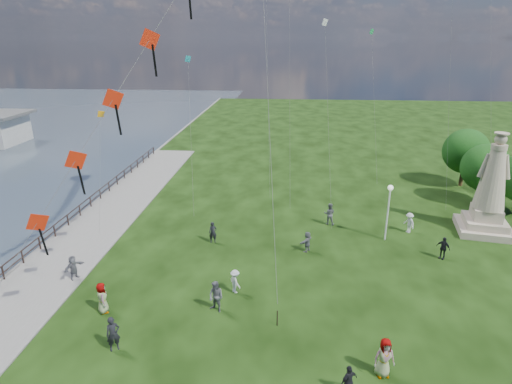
# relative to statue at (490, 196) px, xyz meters

# --- Properties ---
(waterfront) EXTENTS (200.00, 200.00, 1.51)m
(waterfront) POSITION_rel_statue_xyz_m (-31.10, -6.69, -2.97)
(waterfront) COLOR #34404F
(waterfront) RESTS_ON ground
(statue) EXTENTS (4.39, 4.39, 7.69)m
(statue) POSITION_rel_statue_xyz_m (0.00, 0.00, 0.00)
(statue) COLOR tan
(statue) RESTS_ON ground
(lamppost) EXTENTS (0.39, 0.39, 4.25)m
(lamppost) POSITION_rel_statue_xyz_m (-7.80, -2.05, 0.16)
(lamppost) COLOR silver
(lamppost) RESTS_ON ground
(tree_row) EXTENTS (6.07, 11.43, 5.76)m
(tree_row) POSITION_rel_statue_xyz_m (2.74, 7.37, 0.48)
(tree_row) COLOR #382314
(tree_row) RESTS_ON ground
(person_0) EXTENTS (0.77, 0.71, 1.76)m
(person_0) POSITION_rel_statue_xyz_m (-23.02, -15.10, -2.02)
(person_0) COLOR black
(person_0) RESTS_ON ground
(person_1) EXTENTS (1.02, 0.89, 1.78)m
(person_1) POSITION_rel_statue_xyz_m (-18.70, -11.68, -2.01)
(person_1) COLOR #595960
(person_1) RESTS_ON ground
(person_2) EXTENTS (0.96, 1.03, 1.45)m
(person_2) POSITION_rel_statue_xyz_m (-17.91, -9.79, -2.18)
(person_2) COLOR silver
(person_2) RESTS_ON ground
(person_3) EXTENTS (0.96, 0.87, 1.47)m
(person_3) POSITION_rel_statue_xyz_m (-12.29, -17.01, -2.17)
(person_3) COLOR black
(person_3) RESTS_ON ground
(person_4) EXTENTS (1.00, 0.72, 1.89)m
(person_4) POSITION_rel_statue_xyz_m (-10.63, -15.76, -1.96)
(person_4) COLOR #595960
(person_4) RESTS_ON ground
(person_5) EXTENTS (1.14, 1.53, 1.51)m
(person_5) POSITION_rel_statue_xyz_m (-27.90, -9.23, -2.15)
(person_5) COLOR #595960
(person_5) RESTS_ON ground
(person_6) EXTENTS (0.65, 0.51, 1.57)m
(person_6) POSITION_rel_statue_xyz_m (-20.32, -3.49, -2.12)
(person_6) COLOR black
(person_6) RESTS_ON ground
(person_7) EXTENTS (0.93, 0.66, 1.77)m
(person_7) POSITION_rel_statue_xyz_m (-11.69, 0.43, -2.02)
(person_7) COLOR #595960
(person_7) RESTS_ON ground
(person_8) EXTENTS (0.93, 1.16, 1.60)m
(person_8) POSITION_rel_statue_xyz_m (-5.77, -0.63, -2.11)
(person_8) COLOR silver
(person_8) RESTS_ON ground
(person_9) EXTENTS (1.00, 0.97, 1.57)m
(person_9) POSITION_rel_statue_xyz_m (-4.55, -4.63, -2.12)
(person_9) COLOR black
(person_9) RESTS_ON ground
(person_10) EXTENTS (0.86, 1.01, 1.76)m
(person_10) POSITION_rel_statue_xyz_m (-24.77, -12.28, -2.02)
(person_10) COLOR #595960
(person_10) RESTS_ON ground
(person_11) EXTENTS (1.23, 1.45, 1.46)m
(person_11) POSITION_rel_statue_xyz_m (-13.58, -4.31, -2.18)
(person_11) COLOR #595960
(person_11) RESTS_ON ground
(red_kite_train) EXTENTS (11.26, 9.35, 19.67)m
(red_kite_train) POSITION_rel_statue_xyz_m (-22.59, -11.07, 9.30)
(red_kite_train) COLOR black
(red_kite_train) RESTS_ON ground
(small_kites) EXTENTS (31.76, 18.87, 33.45)m
(small_kites) POSITION_rel_statue_xyz_m (-12.95, 7.08, 12.29)
(small_kites) COLOR teal
(small_kites) RESTS_ON ground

